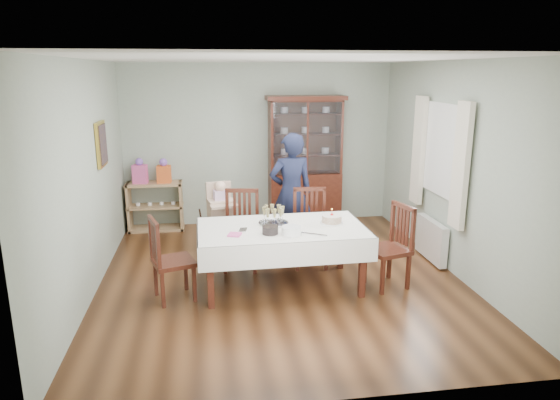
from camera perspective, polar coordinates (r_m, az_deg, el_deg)
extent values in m
plane|color=#593319|center=(6.47, 0.04, -8.84)|extent=(5.00, 5.00, 0.00)
plane|color=#9EAA99|center=(8.50, -2.43, 6.31)|extent=(4.50, 0.00, 4.50)
plane|color=#9EAA99|center=(6.15, -21.18, 2.16)|extent=(0.00, 5.00, 5.00)
plane|color=#9EAA99|center=(6.76, 19.31, 3.35)|extent=(0.00, 5.00, 5.00)
plane|color=white|center=(5.94, 0.05, 15.84)|extent=(5.00, 5.00, 0.00)
cube|color=#4B2012|center=(5.96, 0.19, -3.48)|extent=(1.92, 1.09, 0.06)
cube|color=white|center=(5.95, 0.19, -3.16)|extent=(2.02, 1.19, 0.01)
cube|color=#4B2012|center=(8.56, 2.81, 0.21)|extent=(1.20, 0.45, 0.90)
cube|color=white|center=(8.17, 3.16, 7.03)|extent=(1.12, 0.01, 1.16)
cube|color=#4B2012|center=(8.30, 2.96, 11.59)|extent=(1.30, 0.48, 0.07)
cube|color=tan|center=(8.59, -13.89, -3.14)|extent=(0.90, 0.38, 0.04)
cube|color=tan|center=(8.48, -14.04, -0.69)|extent=(0.90, 0.38, 0.03)
cube|color=tan|center=(8.39, -14.20, 1.81)|extent=(0.90, 0.38, 0.04)
cube|color=tan|center=(8.53, -16.84, -0.79)|extent=(0.04, 0.38, 0.80)
cube|color=tan|center=(8.45, -11.21, -0.59)|extent=(0.04, 0.38, 0.80)
cube|color=gold|center=(6.87, -19.75, 6.03)|extent=(0.04, 0.48, 0.58)
cube|color=white|center=(6.97, 18.11, 5.45)|extent=(0.04, 1.02, 1.22)
cube|color=silver|center=(6.42, 19.97, 3.66)|extent=(0.07, 0.30, 1.55)
cube|color=silver|center=(7.52, 15.57, 5.48)|extent=(0.07, 0.30, 1.55)
cube|color=white|center=(7.24, 16.91, -4.36)|extent=(0.10, 0.80, 0.55)
cube|color=#4B2012|center=(6.62, -4.47, -3.90)|extent=(0.54, 0.54, 0.05)
cube|color=#4B2012|center=(6.74, -4.34, -1.01)|extent=(0.45, 0.11, 0.55)
cube|color=#4B2012|center=(6.71, 3.52, -3.65)|extent=(0.51, 0.51, 0.05)
cube|color=#4B2012|center=(6.83, 3.37, -0.82)|extent=(0.45, 0.09, 0.55)
cube|color=#4B2012|center=(5.87, -12.07, -6.94)|extent=(0.55, 0.55, 0.05)
cube|color=#4B2012|center=(5.73, -14.16, -4.69)|extent=(0.17, 0.41, 0.52)
cube|color=#4B2012|center=(6.19, 12.15, -5.62)|extent=(0.56, 0.56, 0.05)
cube|color=#4B2012|center=(6.23, 13.82, -2.90)|extent=(0.16, 0.43, 0.54)
imported|color=black|center=(7.14, 1.26, 0.79)|extent=(0.68, 0.49, 1.74)
cube|color=tan|center=(7.08, -6.76, -0.94)|extent=(0.41, 0.37, 0.25)
cube|color=tan|center=(7.03, -6.81, 0.70)|extent=(0.36, 0.13, 0.29)
cube|color=tan|center=(7.06, -6.78, -0.29)|extent=(0.40, 0.23, 0.03)
cube|color=#CEABD0|center=(7.04, -6.80, 0.37)|extent=(0.21, 0.18, 0.19)
sphere|color=beige|center=(7.00, -6.84, 1.53)|extent=(0.16, 0.16, 0.16)
cylinder|color=silver|center=(6.07, -0.76, -2.70)|extent=(0.36, 0.36, 0.01)
torus|color=silver|center=(6.07, -0.76, -2.61)|extent=(0.37, 0.37, 0.01)
cylinder|color=white|center=(6.13, 5.92, -2.60)|extent=(0.28, 0.28, 0.02)
cylinder|color=brown|center=(6.11, 5.94, -2.16)|extent=(0.24, 0.24, 0.09)
cylinder|color=silver|center=(6.10, 5.95, -1.75)|extent=(0.24, 0.24, 0.01)
cylinder|color=#F24C4C|center=(6.09, 5.96, -1.38)|extent=(0.01, 0.01, 0.07)
sphere|color=yellow|center=(6.08, 5.97, -1.04)|extent=(0.02, 0.02, 0.02)
cylinder|color=black|center=(5.71, -1.13, -3.44)|extent=(0.24, 0.24, 0.09)
cylinder|color=white|center=(5.67, 1.32, -3.51)|extent=(0.25, 0.25, 0.10)
cube|color=#DC5197|center=(5.68, -5.21, -3.96)|extent=(0.18, 0.18, 0.02)
cube|color=silver|center=(5.70, 3.91, -3.89)|extent=(0.28, 0.18, 0.01)
cube|color=#DC5197|center=(8.36, -15.70, 2.87)|extent=(0.24, 0.18, 0.30)
sphere|color=#E533B2|center=(8.33, -15.80, 4.23)|extent=(0.12, 0.12, 0.12)
cube|color=#DF5923|center=(8.32, -13.11, 2.90)|extent=(0.23, 0.17, 0.28)
sphere|color=#E533B2|center=(8.29, -13.19, 4.22)|extent=(0.13, 0.13, 0.13)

